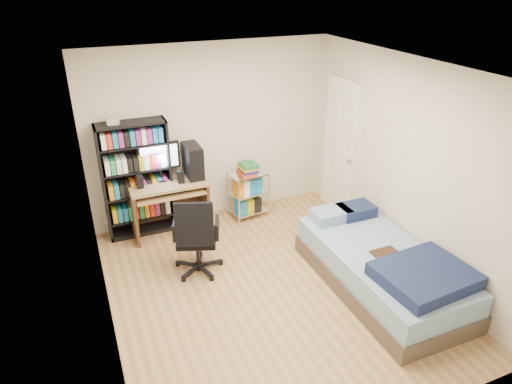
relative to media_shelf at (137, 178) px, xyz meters
name	(u,v)px	position (x,y,z in m)	size (l,w,h in m)	color
room	(270,191)	(1.12, -1.84, 0.43)	(3.58, 4.08, 2.58)	tan
media_shelf	(137,178)	(0.00, 0.00, 0.00)	(0.90, 0.30, 1.66)	black
computer_desk	(174,184)	(0.47, -0.09, -0.13)	(1.02, 0.59, 1.28)	tan
office_chair	(197,249)	(0.45, -1.22, -0.50)	(0.78, 0.78, 1.02)	black
wire_cart	(248,182)	(1.54, -0.15, -0.27)	(0.57, 0.45, 0.85)	silver
bed	(382,268)	(2.31, -2.33, -0.55)	(1.08, 2.16, 0.62)	brown
door	(340,148)	(2.84, -0.49, 0.18)	(0.12, 0.80, 2.00)	white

